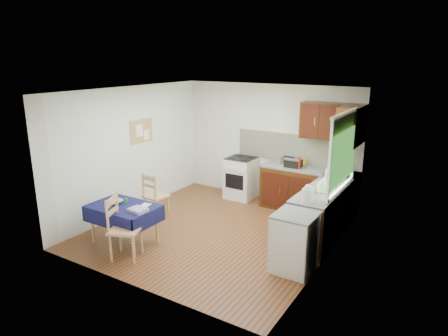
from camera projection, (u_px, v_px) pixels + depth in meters
The scene contains 33 objects.
floor at pixel (216, 231), 7.21m from camera, with size 4.20×4.20×0.00m, color #4F2515.
ceiling at pixel (216, 91), 6.54m from camera, with size 4.00×4.20×0.02m, color white.
wall_back at pixel (269, 143), 8.60m from camera, with size 4.00×0.02×2.50m, color white.
wall_front at pixel (128, 200), 5.15m from camera, with size 4.00×0.02×2.50m, color white.
wall_left at pixel (131, 151), 7.88m from camera, with size 0.02×4.20×2.50m, color white.
wall_right at pixel (330, 183), 5.86m from camera, with size 0.02×4.20×2.50m, color white.
base_cabinets at pixel (314, 202), 7.44m from camera, with size 1.90×2.30×0.86m.
worktop_back at pixel (309, 169), 7.92m from camera, with size 1.90×0.60×0.04m, color slate.
worktop_right at pixel (323, 191), 6.65m from camera, with size 0.60×1.70×0.04m, color slate.
worktop_corner at pixel (342, 174), 7.59m from camera, with size 0.60×0.60×0.04m, color slate.
splashback at pixel (297, 149), 8.27m from camera, with size 2.70×0.02×0.60m, color silver.
upper_cabinets at pixel (337, 123), 7.42m from camera, with size 1.20×0.85×0.70m.
stove at pixel (241, 178), 8.81m from camera, with size 0.60×0.61×0.92m.
window at pixel (344, 147), 6.34m from camera, with size 0.04×1.48×1.26m.
fridge at pixel (294, 242), 5.78m from camera, with size 0.58×0.60×0.89m.
corkboard at pixel (142, 131), 8.02m from camera, with size 0.04×0.62×0.47m.
dining_table at pixel (124, 211), 6.59m from camera, with size 1.12×0.76×0.68m.
chair_far at pixel (154, 194), 7.69m from camera, with size 0.43×0.43×0.90m.
chair_near at pixel (122, 226), 6.12m from camera, with size 0.58×0.58×1.01m.
toaster at pixel (289, 162), 8.03m from camera, with size 0.28×0.17×0.21m.
sandwich_press at pixel (293, 163), 8.01m from camera, with size 0.31×0.27×0.18m.
sauce_bottle at pixel (299, 163), 7.84m from camera, with size 0.05×0.05×0.24m, color #B5160E.
yellow_packet at pixel (302, 161), 8.14m from camera, with size 0.11×0.08×0.15m, color yellow.
dish_rack at pixel (322, 190), 6.58m from camera, with size 0.40×0.30×0.19m.
kettle at pixel (308, 194), 6.04m from camera, with size 0.17×0.17×0.28m.
cup at pixel (339, 171), 7.55m from camera, with size 0.13×0.13×0.10m, color white.
soap_bottle_a at pixel (328, 174), 7.03m from camera, with size 0.12×0.12×0.30m, color silver.
soap_bottle_b at pixel (330, 178), 6.96m from camera, with size 0.08×0.08×0.18m, color #1D5DAD.
soap_bottle_c at pixel (310, 191), 6.36m from camera, with size 0.13×0.13×0.16m, color green.
plate_bowl at pixel (115, 202), 6.64m from camera, with size 0.25×0.25×0.06m, color beige.
book at pixel (141, 205), 6.56m from camera, with size 0.14×0.20×0.01m, color white.
spice_jar at pixel (126, 201), 6.65m from camera, with size 0.04×0.04×0.08m, color #248425.
tea_towel at pixel (138, 210), 6.30m from camera, with size 0.28×0.22×0.05m, color navy.
Camera 1 is at (3.59, -5.58, 3.04)m, focal length 32.00 mm.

